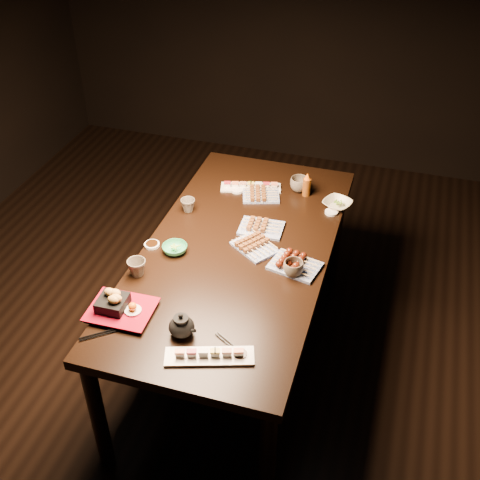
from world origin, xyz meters
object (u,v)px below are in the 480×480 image
object	(u,v)px
yakitori_plate_center	(261,225)
yakitori_plate_right	(255,244)
dining_table	(237,304)
teacup_mid_right	(293,268)
teacup_far_right	(299,184)
condiment_bottle	(307,184)
tempura_tray	(120,304)
yakitori_plate_left	(261,193)
sushi_platter_far	(251,185)
edamame_bowl_cream	(337,204)
teapot	(181,324)
teacup_near_left	(137,268)
edamame_bowl_green	(175,249)
sushi_platter_near	(209,354)
teacup_far_left	(188,205)

from	to	relation	value
yakitori_plate_center	yakitori_plate_right	world-z (taller)	yakitori_plate_center
dining_table	teacup_mid_right	bearing A→B (deg)	-6.95
teacup_far_right	condiment_bottle	xyz separation A→B (m)	(0.05, -0.03, 0.03)
dining_table	tempura_tray	size ratio (longest dim) A/B	6.44
yakitori_plate_left	condiment_bottle	distance (m)	0.26
sushi_platter_far	edamame_bowl_cream	xyz separation A→B (m)	(0.50, -0.04, -0.00)
yakitori_plate_left	teapot	bearing A→B (deg)	-109.29
dining_table	teacup_near_left	size ratio (longest dim) A/B	20.25
edamame_bowl_green	teacup_near_left	bearing A→B (deg)	-115.92
sushi_platter_near	tempura_tray	world-z (taller)	tempura_tray
dining_table	yakitori_plate_left	xyz separation A→B (m)	(-0.01, 0.49, 0.40)
yakitori_plate_right	teacup_far_left	world-z (taller)	teacup_far_left
yakitori_plate_center	teapot	xyz separation A→B (m)	(-0.12, -0.81, 0.03)
sushi_platter_near	teacup_near_left	xyz separation A→B (m)	(-0.49, 0.39, 0.02)
sushi_platter_far	sushi_platter_near	bearing A→B (deg)	84.07
sushi_platter_near	teacup_far_left	world-z (taller)	teacup_far_left
sushi_platter_far	teacup_mid_right	size ratio (longest dim) A/B	3.53
yakitori_plate_left	teacup_mid_right	distance (m)	0.68
yakitori_plate_left	teapot	xyz separation A→B (m)	(-0.04, -1.11, 0.03)
edamame_bowl_green	tempura_tray	world-z (taller)	tempura_tray
yakitori_plate_left	teacup_far_left	world-z (taller)	teacup_far_left
sushi_platter_far	edamame_bowl_green	bearing A→B (deg)	59.23
teapot	edamame_bowl_cream	bearing A→B (deg)	84.84
condiment_bottle	teacup_near_left	bearing A→B (deg)	-123.99
tempura_tray	sushi_platter_far	bearing A→B (deg)	75.76
sushi_platter_near	yakitori_plate_center	size ratio (longest dim) A/B	1.61
tempura_tray	yakitori_plate_left	bearing A→B (deg)	71.08
edamame_bowl_cream	tempura_tray	xyz separation A→B (m)	(-0.76, -1.10, 0.03)
teacup_far_right	condiment_bottle	bearing A→B (deg)	-34.70
edamame_bowl_cream	yakitori_plate_left	bearing A→B (deg)	-176.46
sushi_platter_near	teacup_mid_right	size ratio (longest dim) A/B	3.73
teacup_near_left	teacup_mid_right	distance (m)	0.73
yakitori_plate_right	teacup_far_right	xyz separation A→B (m)	(0.09, 0.59, 0.01)
yakitori_plate_right	teacup_far_right	bearing A→B (deg)	115.76
teacup_near_left	teacup_far_right	world-z (taller)	teacup_near_left
teacup_near_left	edamame_bowl_green	bearing A→B (deg)	64.08
teacup_far_left	condiment_bottle	bearing A→B (deg)	30.73
teacup_near_left	teacup_far_right	distance (m)	1.10
yakitori_plate_right	tempura_tray	bearing A→B (deg)	-90.43
teacup_mid_right	teacup_far_right	world-z (taller)	teacup_far_right
teacup_mid_right	teapot	bearing A→B (deg)	-125.07
sushi_platter_near	teacup_far_right	distance (m)	1.33
dining_table	teacup_far_right	world-z (taller)	teacup_far_right
sushi_platter_near	teacup_far_left	bearing A→B (deg)	97.48
yakitori_plate_right	yakitori_plate_left	bearing A→B (deg)	136.23
yakitori_plate_center	teacup_near_left	size ratio (longest dim) A/B	2.51
edamame_bowl_cream	sushi_platter_far	bearing A→B (deg)	175.32
sushi_platter_far	teapot	xyz separation A→B (m)	(0.04, -1.18, 0.03)
teacup_near_left	teacup_far_right	xyz separation A→B (m)	(0.56, 0.94, -0.00)
dining_table	condiment_bottle	xyz separation A→B (m)	(0.22, 0.59, 0.44)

